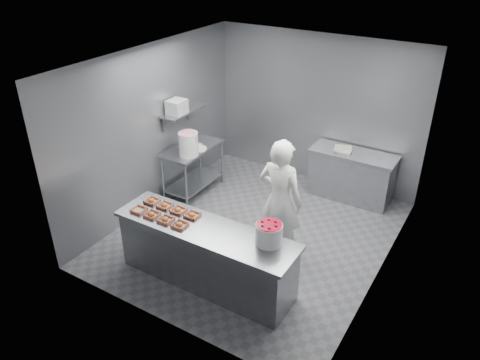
% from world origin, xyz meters
% --- Properties ---
extents(floor, '(4.50, 4.50, 0.00)m').
position_xyz_m(floor, '(0.00, 0.00, 0.00)').
color(floor, '#4C4C51').
rests_on(floor, ground).
extents(ceiling, '(4.50, 4.50, 0.00)m').
position_xyz_m(ceiling, '(0.00, 0.00, 2.80)').
color(ceiling, white).
rests_on(ceiling, wall_back).
extents(wall_back, '(4.00, 0.04, 2.80)m').
position_xyz_m(wall_back, '(0.00, 2.25, 1.40)').
color(wall_back, slate).
rests_on(wall_back, ground).
extents(wall_left, '(0.04, 4.50, 2.80)m').
position_xyz_m(wall_left, '(-2.00, 0.00, 1.40)').
color(wall_left, slate).
rests_on(wall_left, ground).
extents(wall_right, '(0.04, 4.50, 2.80)m').
position_xyz_m(wall_right, '(2.00, 0.00, 1.40)').
color(wall_right, slate).
rests_on(wall_right, ground).
extents(service_counter, '(2.60, 0.70, 0.90)m').
position_xyz_m(service_counter, '(0.00, -1.35, 0.45)').
color(service_counter, slate).
rests_on(service_counter, ground).
extents(prep_table, '(0.60, 1.20, 0.90)m').
position_xyz_m(prep_table, '(-1.65, 0.60, 0.59)').
color(prep_table, slate).
rests_on(prep_table, ground).
extents(back_counter, '(1.50, 0.60, 0.90)m').
position_xyz_m(back_counter, '(0.90, 1.90, 0.45)').
color(back_counter, slate).
rests_on(back_counter, ground).
extents(wall_shelf, '(0.35, 0.90, 0.03)m').
position_xyz_m(wall_shelf, '(-1.82, 0.60, 1.55)').
color(wall_shelf, slate).
rests_on(wall_shelf, wall_left).
extents(tray_0, '(0.19, 0.18, 0.04)m').
position_xyz_m(tray_0, '(-1.03, -1.49, 0.92)').
color(tray_0, tan).
rests_on(tray_0, service_counter).
extents(tray_1, '(0.19, 0.18, 0.06)m').
position_xyz_m(tray_1, '(-0.79, -1.49, 0.92)').
color(tray_1, tan).
rests_on(tray_1, service_counter).
extents(tray_2, '(0.19, 0.18, 0.06)m').
position_xyz_m(tray_2, '(-0.55, -1.49, 0.92)').
color(tray_2, tan).
rests_on(tray_2, service_counter).
extents(tray_3, '(0.19, 0.18, 0.06)m').
position_xyz_m(tray_3, '(-0.31, -1.49, 0.92)').
color(tray_3, tan).
rests_on(tray_3, service_counter).
extents(tray_4, '(0.19, 0.18, 0.06)m').
position_xyz_m(tray_4, '(-1.03, -1.21, 0.92)').
color(tray_4, tan).
rests_on(tray_4, service_counter).
extents(tray_5, '(0.19, 0.18, 0.06)m').
position_xyz_m(tray_5, '(-0.79, -1.21, 0.92)').
color(tray_5, tan).
rests_on(tray_5, service_counter).
extents(tray_6, '(0.19, 0.18, 0.06)m').
position_xyz_m(tray_6, '(-0.55, -1.21, 0.92)').
color(tray_6, tan).
rests_on(tray_6, service_counter).
extents(tray_7, '(0.19, 0.18, 0.06)m').
position_xyz_m(tray_7, '(-0.31, -1.21, 0.92)').
color(tray_7, tan).
rests_on(tray_7, service_counter).
extents(worker, '(0.71, 0.49, 1.89)m').
position_xyz_m(worker, '(0.56, -0.27, 0.95)').
color(worker, white).
rests_on(worker, ground).
extents(strawberry_tub, '(0.34, 0.34, 0.28)m').
position_xyz_m(strawberry_tub, '(0.87, -1.20, 1.05)').
color(strawberry_tub, white).
rests_on(strawberry_tub, service_counter).
extents(glaze_bucket, '(0.35, 0.33, 0.51)m').
position_xyz_m(glaze_bucket, '(-1.51, 0.32, 1.12)').
color(glaze_bucket, white).
rests_on(glaze_bucket, prep_table).
extents(bucket_lid, '(0.31, 0.31, 0.02)m').
position_xyz_m(bucket_lid, '(-1.51, 0.61, 0.91)').
color(bucket_lid, white).
rests_on(bucket_lid, prep_table).
extents(rag, '(0.14, 0.12, 0.02)m').
position_xyz_m(rag, '(-1.64, 0.75, 0.91)').
color(rag, '#CCB28C').
rests_on(rag, prep_table).
extents(appliance, '(0.28, 0.32, 0.23)m').
position_xyz_m(appliance, '(-1.82, 0.46, 1.68)').
color(appliance, gray).
rests_on(appliance, wall_shelf).
extents(paper_stack, '(0.33, 0.26, 0.06)m').
position_xyz_m(paper_stack, '(0.70, 1.90, 0.93)').
color(paper_stack, silver).
rests_on(paper_stack, back_counter).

